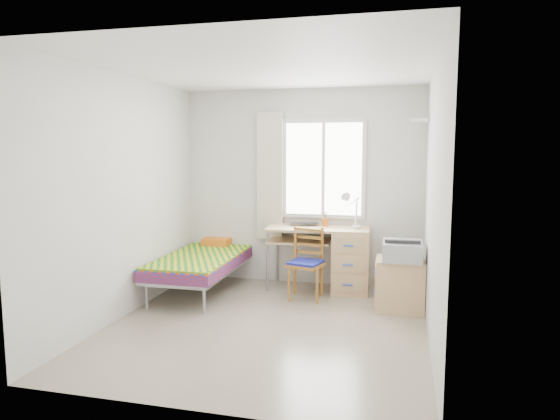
% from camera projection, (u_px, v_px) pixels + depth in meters
% --- Properties ---
extents(floor, '(3.50, 3.50, 0.00)m').
position_uv_depth(floor, '(267.00, 326.00, 5.15)').
color(floor, '#BCAD93').
rests_on(floor, ground).
extents(ceiling, '(3.50, 3.50, 0.00)m').
position_uv_depth(ceiling, '(266.00, 67.00, 4.83)').
color(ceiling, white).
rests_on(ceiling, wall_back).
extents(wall_back, '(3.20, 0.00, 3.20)m').
position_uv_depth(wall_back, '(301.00, 187.00, 6.68)').
color(wall_back, silver).
rests_on(wall_back, ground).
extents(wall_left, '(0.00, 3.50, 3.50)m').
position_uv_depth(wall_left, '(124.00, 197.00, 5.37)').
color(wall_left, silver).
rests_on(wall_left, ground).
extents(wall_right, '(0.00, 3.50, 3.50)m').
position_uv_depth(wall_right, '(433.00, 205.00, 4.61)').
color(wall_right, silver).
rests_on(wall_right, ground).
extents(window, '(1.10, 0.04, 1.30)m').
position_uv_depth(window, '(324.00, 169.00, 6.55)').
color(window, white).
rests_on(window, wall_back).
extents(curtain, '(0.35, 0.05, 1.70)m').
position_uv_depth(curtain, '(270.00, 176.00, 6.69)').
color(curtain, beige).
rests_on(curtain, wall_back).
extents(floating_shelf, '(0.20, 0.32, 0.03)m').
position_uv_depth(floating_shelf, '(420.00, 120.00, 5.88)').
color(floating_shelf, white).
rests_on(floating_shelf, wall_right).
extents(bed, '(0.90, 1.89, 0.82)m').
position_uv_depth(bed, '(205.00, 259.00, 6.44)').
color(bed, '#989BA0').
rests_on(bed, floor).
extents(desk, '(1.33, 0.67, 0.81)m').
position_uv_depth(desk, '(345.00, 257.00, 6.36)').
color(desk, tan).
rests_on(desk, floor).
extents(chair, '(0.45, 0.45, 0.87)m').
position_uv_depth(chair, '(307.00, 259.00, 6.06)').
color(chair, '#A4641F').
rests_on(chair, floor).
extents(cabinet, '(0.56, 0.50, 0.58)m').
position_uv_depth(cabinet, '(399.00, 284.00, 5.65)').
color(cabinet, tan).
rests_on(cabinet, floor).
extents(printer, '(0.43, 0.50, 0.21)m').
position_uv_depth(printer, '(402.00, 250.00, 5.56)').
color(printer, '#AAACB2').
rests_on(printer, cabinet).
extents(laptop, '(0.42, 0.32, 0.03)m').
position_uv_depth(laptop, '(304.00, 225.00, 6.52)').
color(laptop, black).
rests_on(laptop, desk).
extents(pen_cup, '(0.08, 0.08, 0.10)m').
position_uv_depth(pen_cup, '(325.00, 222.00, 6.49)').
color(pen_cup, orange).
rests_on(pen_cup, desk).
extents(task_lamp, '(0.24, 0.34, 0.47)m').
position_uv_depth(task_lamp, '(350.00, 206.00, 6.16)').
color(task_lamp, white).
rests_on(task_lamp, desk).
extents(book, '(0.23, 0.28, 0.02)m').
position_uv_depth(book, '(306.00, 244.00, 6.48)').
color(book, gray).
rests_on(book, desk).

